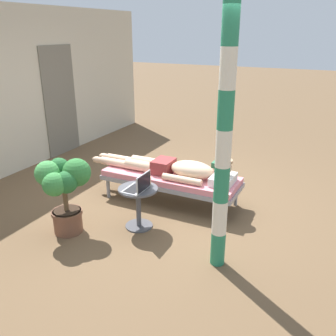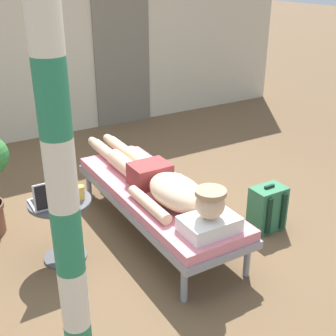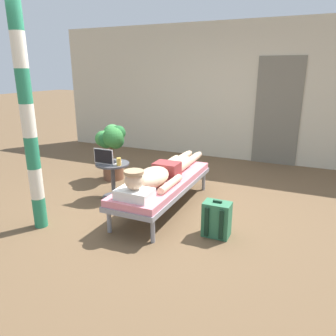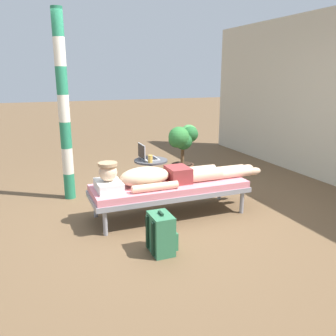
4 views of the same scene
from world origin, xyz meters
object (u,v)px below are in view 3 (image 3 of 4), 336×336
side_table (113,174)px  backpack (217,219)px  laptop (106,160)px  porch_post (28,121)px  drink_glass (119,162)px  lounge_chair (163,184)px  potted_plant (112,144)px  person_reclining (160,173)px

side_table → backpack: side_table is taller
laptop → porch_post: (-0.23, -1.07, 0.69)m
drink_glass → backpack: bearing=-15.3°
laptop → backpack: bearing=-13.8°
drink_glass → porch_post: (-0.44, -1.06, 0.69)m
lounge_chair → porch_post: bearing=-135.8°
backpack → lounge_chair: bearing=153.0°
drink_glass → backpack: size_ratio=0.25×
side_table → laptop: 0.24m
potted_plant → porch_post: size_ratio=0.36×
side_table → laptop: (-0.06, -0.05, 0.23)m
lounge_chair → porch_post: 1.81m
drink_glass → person_reclining: bearing=-5.9°
potted_plant → drink_glass: bearing=-50.9°
laptop → drink_glass: (0.21, -0.01, -0.01)m
backpack → potted_plant: size_ratio=0.46×
person_reclining → potted_plant: (-1.29, 0.84, 0.09)m
porch_post → backpack: bearing=18.0°
person_reclining → drink_glass: person_reclining is taller
laptop → potted_plant: 0.86m
person_reclining → lounge_chair: bearing=90.0°
lounge_chair → side_table: size_ratio=3.72×
drink_glass → potted_plant: 0.99m
drink_glass → side_table: bearing=158.2°
person_reclining → drink_glass: (-0.67, 0.07, 0.06)m
drink_glass → lounge_chair: bearing=1.6°
drink_glass → laptop: bearing=177.6°
lounge_chair → backpack: size_ratio=4.59×
lounge_chair → drink_glass: 0.71m
side_table → potted_plant: size_ratio=0.57×
laptop → side_table: bearing=40.5°
lounge_chair → drink_glass: bearing=-178.4°
person_reclining → side_table: person_reclining is taller
potted_plant → porch_post: porch_post is taller
person_reclining → drink_glass: 0.68m
potted_plant → porch_post: 1.95m
side_table → laptop: bearing=-139.5°
porch_post → side_table: bearing=75.4°
backpack → potted_plant: 2.49m
side_table → porch_post: porch_post is taller
lounge_chair → side_table: 0.82m
potted_plant → person_reclining: bearing=-32.8°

